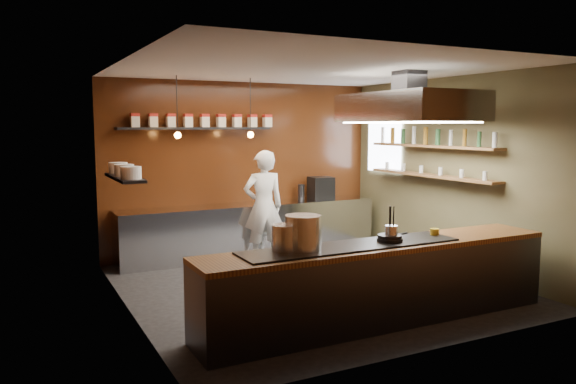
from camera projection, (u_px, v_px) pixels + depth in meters
floor at (312, 286)px, 7.88m from camera, size 5.00×5.00×0.00m
back_wall at (244, 168)px, 9.92m from camera, size 5.00×0.00×5.00m
left_wall at (127, 190)px, 6.58m from camera, size 0.00×5.00×5.00m
right_wall at (451, 173)px, 8.82m from camera, size 0.00×5.00×5.00m
ceiling at (313, 69)px, 7.52m from camera, size 5.00×5.00×0.00m
window_pane at (384, 145)px, 10.26m from camera, size 0.00×1.00×1.00m
prep_counter at (251, 229)px, 9.75m from camera, size 4.60×0.65×0.90m
pass_counter at (380, 283)px, 6.40m from camera, size 4.40×0.72×0.94m
tin_shelf at (196, 128)px, 9.31m from camera, size 2.60×0.26×0.04m
plate_shelf at (124, 178)px, 7.54m from camera, size 0.30×1.40×0.04m
bottle_shelf_upper at (431, 146)px, 8.96m from camera, size 0.26×2.80×0.04m
bottle_shelf_lower at (430, 175)px, 9.02m from camera, size 0.26×2.80×0.04m
extractor_hood at (409, 107)px, 7.81m from camera, size 1.20×2.00×0.72m
pendant_left at (178, 132)px, 8.51m from camera, size 0.10×0.10×0.95m
pendant_right at (251, 131)px, 9.04m from camera, size 0.10×0.10×0.95m
storage_tins at (205, 120)px, 9.36m from camera, size 2.43×0.13×0.22m
plate_stacks at (124, 170)px, 7.52m from camera, size 0.26×1.16×0.16m
bottles at (432, 137)px, 8.95m from camera, size 0.06×2.66×0.24m
wine_glasses at (431, 170)px, 9.01m from camera, size 0.07×2.37×0.13m
stockpot_large at (303, 233)px, 5.90m from camera, size 0.50×0.50×0.37m
stockpot_small at (286, 238)px, 5.88m from camera, size 0.30×0.30×0.28m
utensil_crock at (391, 234)px, 6.34m from camera, size 0.18×0.18×0.18m
frying_pan at (390, 238)px, 6.38m from camera, size 0.46×0.30×0.07m
butter_jar at (435, 233)px, 6.75m from camera, size 0.12×0.12×0.10m
espresso_machine at (321, 188)px, 10.38m from camera, size 0.44×0.42×0.40m
chef at (263, 206)px, 9.24m from camera, size 0.72×0.52×1.85m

